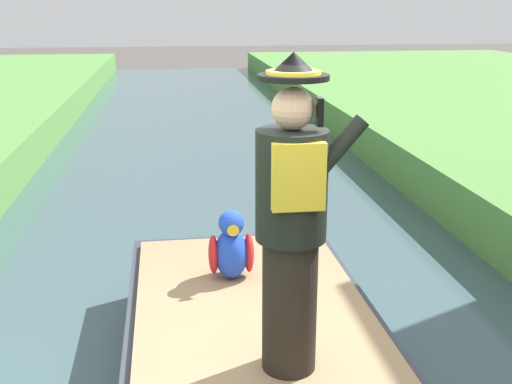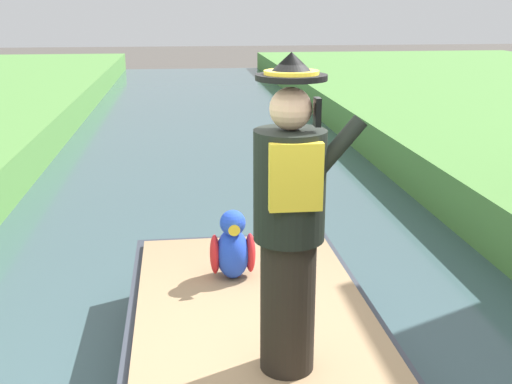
# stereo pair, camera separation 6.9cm
# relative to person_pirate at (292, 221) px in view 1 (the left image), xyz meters

# --- Properties ---
(person_pirate) EXTENTS (0.61, 0.42, 1.85)m
(person_pirate) POSITION_rel_person_pirate_xyz_m (0.00, 0.00, 0.00)
(person_pirate) COLOR black
(person_pirate) RESTS_ON boat
(parrot_plush) EXTENTS (0.36, 0.34, 0.57)m
(parrot_plush) POSITION_rel_person_pirate_xyz_m (-0.22, 1.32, -0.68)
(parrot_plush) COLOR blue
(parrot_plush) RESTS_ON boat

